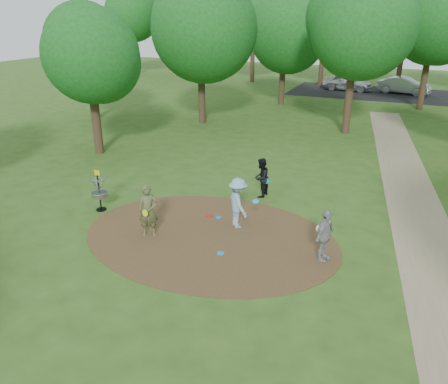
% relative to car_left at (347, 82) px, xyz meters
% --- Properties ---
extents(ground, '(100.00, 100.00, 0.00)m').
position_rel_car_left_xyz_m(ground, '(0.21, -30.35, -0.75)').
color(ground, '#2D5119').
rests_on(ground, ground).
extents(dirt_clearing, '(8.40, 8.40, 0.02)m').
position_rel_car_left_xyz_m(dirt_clearing, '(0.21, -30.35, -0.74)').
color(dirt_clearing, '#47301C').
rests_on(dirt_clearing, ground).
extents(footpath, '(7.55, 39.89, 0.01)m').
position_rel_car_left_xyz_m(footpath, '(6.71, -28.35, -0.74)').
color(footpath, '#8C7A5B').
rests_on(footpath, ground).
extents(parking_lot, '(14.00, 8.00, 0.01)m').
position_rel_car_left_xyz_m(parking_lot, '(2.21, -0.35, -0.74)').
color(parking_lot, black).
rests_on(parking_lot, ground).
extents(player_observer_with_disc, '(0.75, 0.66, 1.74)m').
position_rel_car_left_xyz_m(player_observer_with_disc, '(-1.61, -31.01, 0.12)').
color(player_observer_with_disc, '#4F5732').
rests_on(player_observer_with_disc, ground).
extents(player_throwing_with_disc, '(1.33, 1.25, 1.73)m').
position_rel_car_left_xyz_m(player_throwing_with_disc, '(0.79, -29.33, 0.12)').
color(player_throwing_with_disc, '#7DA5BA').
rests_on(player_throwing_with_disc, ground).
extents(player_walking_with_disc, '(0.65, 0.80, 1.55)m').
position_rel_car_left_xyz_m(player_walking_with_disc, '(0.67, -26.54, 0.03)').
color(player_walking_with_disc, black).
rests_on(player_walking_with_disc, ground).
extents(player_waiting_with_disc, '(0.63, 1.01, 1.60)m').
position_rel_car_left_xyz_m(player_waiting_with_disc, '(3.85, -30.36, 0.06)').
color(player_waiting_with_disc, gray).
rests_on(player_waiting_with_disc, ground).
extents(disc_ground_cyan, '(0.22, 0.22, 0.02)m').
position_rel_car_left_xyz_m(disc_ground_cyan, '(-0.06, -28.99, -0.72)').
color(disc_ground_cyan, '#197CC9').
rests_on(disc_ground_cyan, dirt_clearing).
extents(disc_ground_blue, '(0.22, 0.22, 0.02)m').
position_rel_car_left_xyz_m(disc_ground_blue, '(0.98, -31.22, -0.72)').
color(disc_ground_blue, '#0D89E3').
rests_on(disc_ground_blue, dirt_clearing).
extents(disc_ground_red, '(0.22, 0.22, 0.02)m').
position_rel_car_left_xyz_m(disc_ground_red, '(-0.42, -29.02, -0.72)').
color(disc_ground_red, red).
rests_on(disc_ground_red, dirt_clearing).
extents(car_left, '(4.52, 2.16, 1.49)m').
position_rel_car_left_xyz_m(car_left, '(0.00, 0.00, 0.00)').
color(car_left, '#B2B3BA').
rests_on(car_left, ground).
extents(car_right, '(4.59, 2.46, 1.44)m').
position_rel_car_left_xyz_m(car_right, '(4.83, 0.24, -0.03)').
color(car_right, '#A8ABB0').
rests_on(car_right, ground).
extents(disc_golf_basket, '(0.63, 0.63, 1.54)m').
position_rel_car_left_xyz_m(disc_golf_basket, '(-4.29, -30.05, 0.13)').
color(disc_golf_basket, black).
rests_on(disc_golf_basket, ground).
extents(tree_ring, '(36.71, 45.67, 9.20)m').
position_rel_car_left_xyz_m(tree_ring, '(2.05, -21.00, 4.51)').
color(tree_ring, '#332316').
rests_on(tree_ring, ground).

